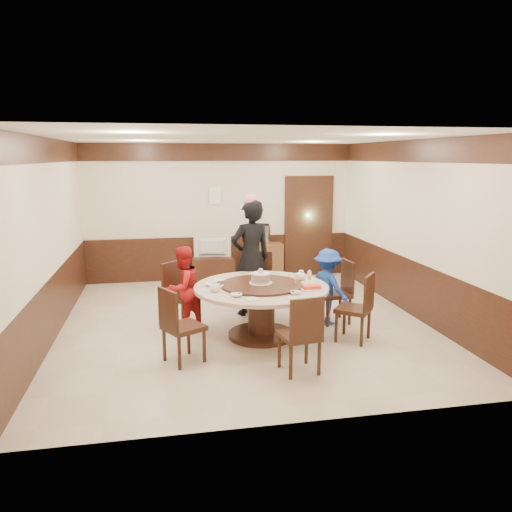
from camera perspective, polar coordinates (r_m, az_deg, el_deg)
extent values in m
plane|color=beige|center=(7.80, -1.33, -7.69)|extent=(6.00, 6.00, 0.00)
plane|color=silver|center=(7.38, -1.43, 13.34)|extent=(6.00, 6.00, 0.00)
cube|color=beige|center=(10.41, -4.12, 4.99)|extent=(5.50, 0.04, 2.80)
cube|color=beige|center=(4.59, 4.84, -3.09)|extent=(5.50, 0.04, 2.80)
cube|color=beige|center=(7.52, -22.53, 1.73)|extent=(0.04, 6.00, 2.80)
cube|color=beige|center=(8.36, 17.57, 2.95)|extent=(0.04, 6.00, 2.80)
cube|color=black|center=(7.66, -1.35, -4.51)|extent=(5.50, 6.00, 0.90)
cube|color=black|center=(7.37, -1.43, 11.98)|extent=(5.50, 6.00, 0.35)
cube|color=black|center=(10.79, 6.02, 3.31)|extent=(1.05, 0.08, 2.18)
cube|color=#8EDC9A|center=(10.81, 5.99, 3.32)|extent=(0.88, 0.02, 2.05)
cylinder|color=black|center=(7.25, 0.60, -8.94)|extent=(0.95, 0.95, 0.06)
cylinder|color=black|center=(7.14, 0.61, -6.49)|extent=(0.38, 0.38, 0.65)
cylinder|color=#C6A790|center=(7.04, 0.62, -3.62)|extent=(1.89, 1.89, 0.05)
cylinder|color=black|center=(7.03, 0.62, -3.31)|extent=(1.16, 1.16, 0.03)
cube|color=black|center=(7.82, 8.96, -4.32)|extent=(0.47, 0.47, 0.06)
cube|color=black|center=(7.84, 10.43, -2.30)|extent=(0.07, 0.42, 0.50)
cube|color=black|center=(7.89, 8.91, -6.00)|extent=(0.36, 0.36, 0.42)
cube|color=black|center=(8.33, 0.28, -3.22)|extent=(0.55, 0.55, 0.06)
cube|color=black|center=(8.47, 0.45, -1.10)|extent=(0.41, 0.17, 0.50)
cube|color=black|center=(8.39, 0.28, -4.81)|extent=(0.36, 0.36, 0.42)
cube|color=black|center=(7.65, -8.41, -4.65)|extent=(0.62, 0.62, 0.06)
cube|color=black|center=(7.73, -9.56, -2.45)|extent=(0.34, 0.31, 0.50)
cube|color=black|center=(7.72, -8.36, -6.36)|extent=(0.36, 0.36, 0.42)
cube|color=black|center=(6.33, -8.27, -8.07)|extent=(0.60, 0.60, 0.06)
cube|color=black|center=(6.14, -10.01, -6.08)|extent=(0.24, 0.39, 0.50)
cube|color=black|center=(6.41, -8.20, -10.09)|extent=(0.36, 0.36, 0.42)
cube|color=black|center=(6.01, 4.96, -9.05)|extent=(0.50, 0.50, 0.06)
cube|color=black|center=(5.74, 5.86, -7.20)|extent=(0.42, 0.10, 0.50)
cube|color=black|center=(6.10, 4.92, -11.16)|extent=(0.36, 0.36, 0.42)
cube|color=black|center=(7.10, 11.06, -6.01)|extent=(0.62, 0.62, 0.06)
cube|color=black|center=(6.97, 12.80, -4.10)|extent=(0.29, 0.35, 0.50)
cube|color=black|center=(7.17, 10.99, -7.84)|extent=(0.36, 0.36, 0.42)
imported|color=black|center=(8.02, -0.59, -0.22)|extent=(0.78, 0.62, 1.87)
imported|color=#B11719|center=(7.47, -8.35, -3.64)|extent=(0.77, 0.76, 1.25)
imported|color=#183A9E|center=(7.70, 8.21, -3.51)|extent=(0.75, 0.87, 1.17)
cylinder|color=white|center=(7.05, 0.54, -3.07)|extent=(0.33, 0.33, 0.01)
cylinder|color=gray|center=(7.04, 0.54, -2.55)|extent=(0.26, 0.26, 0.12)
cylinder|color=white|center=(7.02, 0.54, -2.01)|extent=(0.27, 0.27, 0.01)
sphere|color=#E86E87|center=(7.01, 0.54, -1.71)|extent=(0.08, 0.08, 0.08)
ellipsoid|color=white|center=(6.73, -4.77, -3.60)|extent=(0.17, 0.15, 0.13)
ellipsoid|color=white|center=(7.38, 5.17, -2.29)|extent=(0.17, 0.15, 0.13)
imported|color=white|center=(7.26, -4.26, -2.83)|extent=(0.16, 0.16, 0.04)
imported|color=white|center=(6.62, 4.50, -4.20)|extent=(0.14, 0.14, 0.04)
imported|color=white|center=(6.50, -2.25, -4.49)|extent=(0.15, 0.15, 0.04)
imported|color=white|center=(7.03, 5.97, -3.31)|extent=(0.14, 0.14, 0.04)
imported|color=white|center=(7.06, -5.33, -3.26)|extent=(0.15, 0.15, 0.04)
imported|color=white|center=(7.62, 0.58, -2.10)|extent=(0.13, 0.13, 0.04)
cylinder|color=white|center=(6.37, -0.43, -4.94)|extent=(0.18, 0.18, 0.01)
cylinder|color=white|center=(7.60, 3.19, -2.27)|extent=(0.18, 0.18, 0.01)
cube|color=white|center=(6.87, 6.33, -3.78)|extent=(0.30, 0.20, 0.02)
cube|color=red|center=(6.86, 6.34, -3.52)|extent=(0.24, 0.15, 0.04)
cylinder|color=white|center=(7.07, 4.64, -2.72)|extent=(0.06, 0.06, 0.16)
cylinder|color=white|center=(7.24, 6.12, -2.40)|extent=(0.06, 0.06, 0.16)
cube|color=black|center=(10.33, -4.97, -1.54)|extent=(0.85, 0.45, 0.50)
imported|color=#939496|center=(10.24, -5.01, 1.02)|extent=(0.77, 0.18, 0.44)
cube|color=brown|center=(10.49, 0.81, -0.60)|extent=(0.80, 0.40, 0.75)
cylinder|color=silver|center=(10.41, 1.24, 2.46)|extent=(0.15, 0.15, 0.38)
cube|color=white|center=(10.32, -4.68, 6.88)|extent=(0.25, 0.00, 0.35)
cube|color=white|center=(10.44, -1.09, 5.31)|extent=(0.30, 0.00, 0.22)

